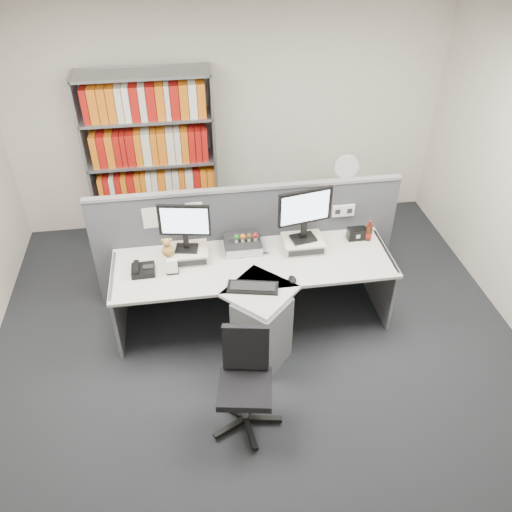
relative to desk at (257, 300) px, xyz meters
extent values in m
plane|color=#24262A|center=(0.00, -0.60, -0.46)|extent=(5.50, 5.50, 0.00)
cube|color=silver|center=(0.00, 2.15, 0.89)|extent=(5.00, 0.04, 2.70)
cube|color=white|center=(0.00, -0.60, 2.24)|extent=(5.00, 5.50, 0.04)
cube|color=#46474F|center=(0.00, 0.65, 0.17)|extent=(3.00, 0.05, 1.25)
cube|color=#939398|center=(0.00, 0.65, 0.80)|extent=(3.00, 0.07, 0.03)
cube|color=white|center=(0.95, 0.62, 0.49)|extent=(0.22, 0.04, 0.12)
cube|color=white|center=(-0.90, 0.63, 0.59)|extent=(0.16, 0.00, 0.22)
cube|color=white|center=(-0.50, 0.63, 0.59)|extent=(0.16, 0.00, 0.22)
cube|color=white|center=(0.70, 0.63, 0.59)|extent=(0.16, 0.00, 0.22)
cube|color=beige|center=(0.00, 0.22, 0.25)|extent=(2.60, 0.80, 0.03)
cube|color=beige|center=(0.00, -0.18, 0.25)|extent=(0.74, 0.74, 0.03)
cube|color=slate|center=(0.00, -0.30, -0.11)|extent=(0.57, 0.57, 0.69)
cube|color=slate|center=(-1.28, 0.22, -0.10)|extent=(0.03, 0.70, 0.72)
cube|color=slate|center=(1.28, 0.22, -0.10)|extent=(0.03, 0.70, 0.72)
cube|color=slate|center=(0.00, 0.58, -0.11)|extent=(2.50, 0.02, 0.45)
cube|color=beige|center=(-0.60, 0.38, 0.31)|extent=(0.38, 0.30, 0.10)
cube|color=black|center=(-0.60, 0.23, 0.31)|extent=(0.34, 0.01, 0.06)
cube|color=beige|center=(0.50, 0.38, 0.31)|extent=(0.38, 0.30, 0.10)
cube|color=black|center=(0.50, 0.23, 0.31)|extent=(0.34, 0.01, 0.06)
cube|color=black|center=(-0.60, 0.38, 0.37)|extent=(0.23, 0.18, 0.02)
cube|color=black|center=(-0.60, 0.38, 0.46)|extent=(0.05, 0.04, 0.17)
cube|color=black|center=(-0.60, 0.38, 0.68)|extent=(0.46, 0.12, 0.31)
cube|color=#BDDAF6|center=(-0.59, 0.37, 0.68)|extent=(0.41, 0.08, 0.26)
cube|color=black|center=(0.50, 0.38, 0.37)|extent=(0.26, 0.21, 0.02)
cube|color=black|center=(0.50, 0.38, 0.47)|extent=(0.06, 0.04, 0.19)
cube|color=black|center=(0.50, 0.38, 0.72)|extent=(0.52, 0.13, 0.34)
cube|color=#BDDAF6|center=(0.50, 0.37, 0.72)|extent=(0.46, 0.09, 0.29)
cube|color=black|center=(-0.07, 0.46, 0.31)|extent=(0.34, 0.30, 0.09)
cube|color=silver|center=(-0.07, 0.31, 0.31)|extent=(0.34, 0.01, 0.09)
cylinder|color=beige|center=(-0.13, 0.44, 0.37)|extent=(0.03, 0.03, 0.03)
sphere|color=#19721E|center=(-0.13, 0.44, 0.42)|extent=(0.05, 0.05, 0.05)
cylinder|color=beige|center=(-0.07, 0.44, 0.37)|extent=(0.03, 0.03, 0.03)
sphere|color=orange|center=(-0.07, 0.44, 0.42)|extent=(0.05, 0.05, 0.05)
cylinder|color=beige|center=(-0.01, 0.44, 0.37)|extent=(0.03, 0.03, 0.03)
sphere|color=#593319|center=(-0.01, 0.44, 0.42)|extent=(0.05, 0.05, 0.05)
cylinder|color=beige|center=(0.05, 0.44, 0.37)|extent=(0.03, 0.03, 0.03)
sphere|color=#A5140F|center=(0.05, 0.44, 0.42)|extent=(0.05, 0.05, 0.05)
cube|color=black|center=(-0.06, -0.14, 0.28)|extent=(0.47, 0.26, 0.02)
cube|color=black|center=(-0.06, -0.14, 0.29)|extent=(0.41, 0.20, 0.01)
ellipsoid|color=black|center=(0.30, -0.10, 0.28)|extent=(0.07, 0.11, 0.04)
cube|color=black|center=(-1.00, 0.22, 0.29)|extent=(0.21, 0.19, 0.06)
cube|color=black|center=(-1.06, 0.22, 0.34)|extent=(0.05, 0.17, 0.03)
cube|color=black|center=(-0.95, 0.22, 0.33)|extent=(0.10, 0.06, 0.01)
cube|color=black|center=(-0.74, 0.18, 0.28)|extent=(0.11, 0.07, 0.02)
cube|color=white|center=(-0.74, 0.16, 0.34)|extent=(0.10, 0.04, 0.11)
cube|color=white|center=(-0.74, 0.20, 0.34)|extent=(0.10, 0.04, 0.11)
sphere|color=olive|center=(-0.77, 0.31, 0.42)|extent=(0.11, 0.11, 0.11)
sphere|color=olive|center=(-0.77, 0.31, 0.51)|extent=(0.07, 0.07, 0.07)
sphere|color=olive|center=(-0.80, 0.31, 0.54)|extent=(0.03, 0.03, 0.03)
sphere|color=olive|center=(-0.74, 0.31, 0.54)|extent=(0.03, 0.03, 0.03)
cube|color=black|center=(1.05, 0.45, 0.32)|extent=(0.18, 0.10, 0.12)
cylinder|color=#3F190A|center=(1.16, 0.42, 0.35)|extent=(0.06, 0.06, 0.16)
cylinder|color=#A5140F|center=(1.16, 0.42, 0.33)|extent=(0.07, 0.07, 0.05)
cylinder|color=#3F190A|center=(1.16, 0.42, 0.45)|extent=(0.03, 0.03, 0.05)
cylinder|color=#A5140F|center=(1.16, 0.42, 0.48)|extent=(0.03, 0.03, 0.01)
cube|color=gray|center=(-1.59, 1.85, 0.54)|extent=(0.03, 0.40, 2.00)
cube|color=gray|center=(-0.21, 1.85, 0.54)|extent=(0.03, 0.40, 2.00)
cube|color=gray|center=(-0.90, 2.04, 0.54)|extent=(1.40, 0.02, 2.00)
cube|color=gray|center=(-0.90, 1.85, -0.44)|extent=(1.38, 0.40, 0.03)
cube|color=gray|center=(-0.90, 1.85, 0.06)|extent=(1.38, 0.40, 0.03)
cube|color=gray|center=(-0.90, 1.85, 0.56)|extent=(1.38, 0.40, 0.03)
cube|color=gray|center=(-0.90, 1.85, 1.06)|extent=(1.38, 0.40, 0.03)
cube|color=gray|center=(-0.90, 1.85, 1.52)|extent=(1.38, 0.40, 0.03)
cube|color=#A5140F|center=(-0.90, 1.82, -0.24)|extent=(1.24, 0.28, 0.36)
cube|color=orange|center=(-0.90, 1.82, 0.26)|extent=(1.24, 0.28, 0.36)
cube|color=beige|center=(-0.90, 1.82, 0.76)|extent=(1.24, 0.28, 0.36)
cube|color=white|center=(-0.90, 1.82, 1.26)|extent=(1.24, 0.28, 0.36)
cube|color=gray|center=(1.20, 1.40, -0.11)|extent=(0.45, 0.60, 0.70)
cube|color=black|center=(1.20, 1.10, 0.06)|extent=(0.40, 0.02, 0.28)
cube|color=black|center=(1.20, 1.10, -0.26)|extent=(0.40, 0.02, 0.28)
cylinder|color=white|center=(1.20, 1.40, 0.26)|extent=(0.16, 0.16, 0.03)
cylinder|color=white|center=(1.20, 1.40, 0.35)|extent=(0.03, 0.03, 0.16)
cylinder|color=white|center=(1.20, 1.39, 0.56)|extent=(0.27, 0.09, 0.27)
cylinder|color=silver|center=(1.20, 1.41, 0.56)|extent=(0.27, 0.09, 0.27)
cylinder|color=silver|center=(-0.24, -0.97, -0.23)|extent=(0.05, 0.05, 0.36)
cube|color=black|center=(-0.24, -0.97, -0.03)|extent=(0.48, 0.48, 0.06)
cube|color=black|center=(-0.21, -0.78, 0.22)|extent=(0.37, 0.16, 0.42)
cube|color=black|center=(-0.08, -1.00, -0.42)|extent=(0.28, 0.09, 0.04)
cylinder|color=black|center=(0.03, -1.02, -0.43)|extent=(0.05, 0.05, 0.03)
cube|color=black|center=(-0.16, -0.82, -0.42)|extent=(0.17, 0.26, 0.04)
cylinder|color=black|center=(-0.11, -0.73, -0.43)|extent=(0.05, 0.05, 0.03)
cube|color=black|center=(-0.35, -0.85, -0.42)|extent=(0.22, 0.23, 0.04)
cylinder|color=black|center=(-0.43, -0.77, -0.43)|extent=(0.05, 0.05, 0.03)
cube|color=black|center=(-0.39, -1.04, -0.42)|extent=(0.26, 0.16, 0.04)
cylinder|color=black|center=(-0.48, -1.08, -0.43)|extent=(0.05, 0.05, 0.03)
cube|color=black|center=(-0.22, -1.13, -0.42)|extent=(0.08, 0.28, 0.04)
cylinder|color=black|center=(-0.20, -1.24, -0.43)|extent=(0.05, 0.05, 0.03)
camera|label=1|loc=(-0.55, -3.58, 3.24)|focal=36.91mm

